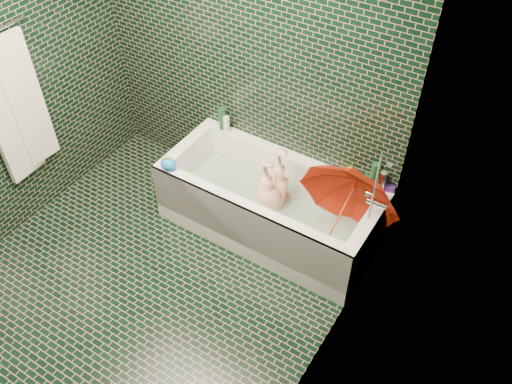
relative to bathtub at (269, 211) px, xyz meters
The scene contains 19 objects.
floor 1.12m from the bathtub, 114.07° to the right, with size 2.80×2.80×0.00m, color black.
wall_back 1.20m from the bathtub, 138.90° to the left, with size 2.80×2.80×0.00m, color black.
wall_right 1.68m from the bathtub, 49.85° to the right, with size 2.80×2.80×0.00m, color black.
bathtub is the anchor object (origin of this frame).
bath_mat 0.06m from the bathtub, 90.00° to the left, with size 1.35×0.47×0.01m, color #4BB123.
water 0.09m from the bathtub, 90.00° to the left, with size 1.48×0.53×0.00m, color silver.
towel 2.03m from the bathtub, 155.50° to the right, with size 0.08×0.44×1.12m.
faucet 0.99m from the bathtub, ahead, with size 0.18×0.19×0.55m.
child 0.11m from the bathtub, ahead, with size 0.35×0.23×0.95m, color #F1B196.
umbrella 0.72m from the bathtub, ahead, with size 0.71×0.71×0.63m, color red.
soap_bottle_a 0.86m from the bathtub, 26.98° to the left, with size 0.11×0.11×0.28m, color white.
soap_bottle_b 0.94m from the bathtub, 23.61° to the left, with size 0.09×0.10×0.21m, color #3E1C6C.
soap_bottle_c 0.76m from the bathtub, 27.76° to the left, with size 0.12×0.12×0.16m, color #134321.
bottle_right_tall 0.88m from the bathtub, 25.59° to the left, with size 0.06×0.06×0.23m, color #134321.
bottle_right_pump 0.92m from the bathtub, 24.48° to the left, with size 0.05×0.05×0.17m, color silver.
bottle_left_tall 0.86m from the bathtub, 152.79° to the left, with size 0.06×0.06×0.20m, color #134321.
bottle_left_short 0.80m from the bathtub, 151.91° to the left, with size 0.05×0.05×0.14m, color white.
rubber_duck 0.69m from the bathtub, 36.96° to the left, with size 0.12×0.09×0.09m.
bath_toy 0.87m from the bathtub, 157.04° to the right, with size 0.16×0.14×0.13m.
Camera 1 is at (1.95, -1.57, 3.30)m, focal length 38.00 mm.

